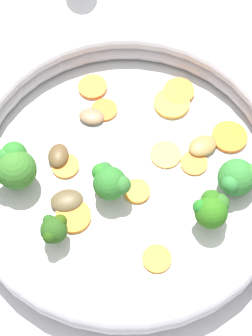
{
  "coord_description": "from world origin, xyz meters",
  "views": [
    {
      "loc": [
        -0.25,
        0.14,
        0.57
      ],
      "look_at": [
        0.0,
        0.0,
        0.03
      ],
      "focal_mm": 60.0,
      "sensor_mm": 36.0,
      "label": 1
    }
  ],
  "objects": [
    {
      "name": "ground_plane",
      "position": [
        0.0,
        0.0,
        0.0
      ],
      "size": [
        4.0,
        4.0,
        0.0
      ],
      "primitive_type": "plane",
      "color": "#B2B6BD"
    },
    {
      "name": "skillet",
      "position": [
        0.0,
        0.0,
        0.01
      ],
      "size": [
        0.34,
        0.34,
        0.01
      ],
      "primitive_type": "cylinder",
      "color": "#B2B5B7",
      "rests_on": "ground_plane"
    },
    {
      "name": "skillet_rim_wall",
      "position": [
        0.0,
        0.0,
        0.03
      ],
      "size": [
        0.36,
        0.36,
        0.04
      ],
      "color": "#B2AEBC",
      "rests_on": "skillet"
    },
    {
      "name": "skillet_rivet_left",
      "position": [
        -0.16,
        -0.02,
        0.02
      ],
      "size": [
        0.01,
        0.01,
        0.01
      ],
      "primitive_type": "sphere",
      "color": "#AEB5B7",
      "rests_on": "skillet"
    },
    {
      "name": "carrot_slice_0",
      "position": [
        0.04,
        0.06,
        0.01
      ],
      "size": [
        0.04,
        0.04,
        0.0
      ],
      "primitive_type": "cylinder",
      "rotation": [
        0.0,
        0.0,
        4.95
      ],
      "color": "orange",
      "rests_on": "skillet"
    },
    {
      "name": "carrot_slice_1",
      "position": [
        -0.03,
        0.0,
        0.01
      ],
      "size": [
        0.03,
        0.03,
        0.01
      ],
      "primitive_type": "cylinder",
      "rotation": [
        0.0,
        0.0,
        4.85
      ],
      "color": "orange",
      "rests_on": "skillet"
    },
    {
      "name": "carrot_slice_2",
      "position": [
        -0.02,
        -0.07,
        0.01
      ],
      "size": [
        0.04,
        0.04,
        0.0
      ],
      "primitive_type": "cylinder",
      "rotation": [
        0.0,
        0.0,
        5.99
      ],
      "color": "orange",
      "rests_on": "skillet"
    },
    {
      "name": "carrot_slice_3",
      "position": [
        0.12,
        -0.02,
        0.01
      ],
      "size": [
        0.04,
        0.04,
        0.01
      ],
      "primitive_type": "cylinder",
      "rotation": [
        0.0,
        0.0,
        3.11
      ],
      "color": "orange",
      "rests_on": "skillet"
    },
    {
      "name": "carrot_slice_4",
      "position": [
        -0.1,
        0.02,
        0.01
      ],
      "size": [
        0.04,
        0.04,
        0.0
      ],
      "primitive_type": "cylinder",
      "rotation": [
        0.0,
        0.0,
        5.68
      ],
      "color": "orange",
      "rests_on": "skillet"
    },
    {
      "name": "carrot_slice_5",
      "position": [
        -0.0,
        -0.05,
        0.01
      ],
      "size": [
        0.05,
        0.05,
        0.0
      ],
      "primitive_type": "cylinder",
      "rotation": [
        0.0,
        0.0,
        3.98
      ],
      "color": "#F39C3F",
      "rests_on": "skillet"
    },
    {
      "name": "carrot_slice_6",
      "position": [
        0.09,
        -0.02,
        0.01
      ],
      "size": [
        0.04,
        0.04,
        0.0
      ],
      "primitive_type": "cylinder",
      "rotation": [
        0.0,
        0.0,
        2.34
      ],
      "color": "orange",
      "rests_on": "skillet"
    },
    {
      "name": "carrot_slice_7",
      "position": [
        0.06,
        -0.09,
        0.01
      ],
      "size": [
        0.06,
        0.06,
        0.01
      ],
      "primitive_type": "cylinder",
      "rotation": [
        0.0,
        0.0,
        4.14
      ],
      "color": "gold",
      "rests_on": "skillet"
    },
    {
      "name": "carrot_slice_8",
      "position": [
        -0.02,
        -0.13,
        0.01
      ],
      "size": [
        0.05,
        0.05,
        0.01
      ],
      "primitive_type": "cylinder",
      "rotation": [
        0.0,
        0.0,
        5.05
      ],
      "color": "orange",
      "rests_on": "skillet"
    },
    {
      "name": "carrot_slice_9",
      "position": [
        -0.02,
        0.07,
        0.01
      ],
      "size": [
        0.05,
        0.05,
        0.01
      ],
      "primitive_type": "cylinder",
      "rotation": [
        0.0,
        0.0,
        3.68
      ],
      "color": "orange",
      "rests_on": "skillet"
    },
    {
      "name": "carrot_slice_10",
      "position": [
        0.07,
        -0.11,
        0.01
      ],
      "size": [
        0.05,
        0.05,
        0.01
      ],
      "primitive_type": "cylinder",
      "rotation": [
        0.0,
        0.0,
        2.2
      ],
      "color": "orange",
      "rests_on": "skillet"
    },
    {
      "name": "broccoli_floret_0",
      "position": [
        0.05,
        0.11,
        0.04
      ],
      "size": [
        0.05,
        0.05,
        0.05
      ],
      "color": "#7AAB62",
      "rests_on": "skillet"
    },
    {
      "name": "broccoli_floret_1",
      "position": [
        -0.03,
        0.1,
        0.04
      ],
      "size": [
        0.03,
        0.03,
        0.04
      ],
      "color": "#86B267",
      "rests_on": "skillet"
    },
    {
      "name": "broccoli_floret_2",
      "position": [
        -0.01,
        0.03,
        0.04
      ],
      "size": [
        0.04,
        0.04,
        0.05
      ],
      "color": "#5C8444",
      "rests_on": "skillet"
    },
    {
      "name": "broccoli_floret_3",
      "position": [
        -0.07,
        -0.1,
        0.03
      ],
      "size": [
        0.04,
        0.05,
        0.04
      ],
      "color": "#6B8751",
      "rests_on": "skillet"
    },
    {
      "name": "broccoli_floret_4",
      "position": [
        -0.09,
        -0.05,
        0.04
      ],
      "size": [
        0.04,
        0.04,
        0.05
      ],
      "color": "#6FA15E",
      "rests_on": "skillet"
    },
    {
      "name": "mushroom_piece_0",
      "position": [
        0.08,
        0.0,
        0.02
      ],
      "size": [
        0.04,
        0.04,
        0.01
      ],
      "primitive_type": "ellipsoid",
      "rotation": [
        0.0,
        0.0,
        0.85
      ],
      "color": "#82674A",
      "rests_on": "skillet"
    },
    {
      "name": "mushroom_piece_1",
      "position": [
        -0.01,
        -0.09,
        0.02
      ],
      "size": [
        0.03,
        0.03,
        0.01
      ],
      "primitive_type": "ellipsoid",
      "rotation": [
        0.0,
        0.0,
        4.74
      ],
      "color": "olive",
      "rests_on": "skillet"
    },
    {
      "name": "mushroom_piece_2",
      "position": [
        0.05,
        0.06,
        0.02
      ],
      "size": [
        0.04,
        0.04,
        0.01
      ],
      "primitive_type": "ellipsoid",
      "rotation": [
        0.0,
        0.0,
        2.55
      ],
      "color": "brown",
      "rests_on": "skillet"
    },
    {
      "name": "mushroom_piece_3",
      "position": [
        0.0,
        0.07,
        0.02
      ],
      "size": [
        0.04,
        0.04,
        0.01
      ],
      "primitive_type": "ellipsoid",
      "rotation": [
        0.0,
        0.0,
        4.41
      ],
      "color": "brown",
      "rests_on": "skillet"
    }
  ]
}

